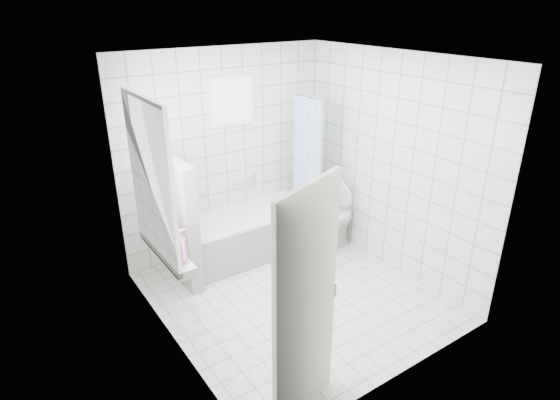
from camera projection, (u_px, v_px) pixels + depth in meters
ground at (294, 296)px, 5.29m from camera, size 3.00×3.00×0.00m
ceiling at (297, 58)px, 4.26m from camera, size 3.00×3.00×0.00m
wall_back at (226, 153)px, 5.91m from camera, size 2.80×0.02×2.60m
wall_front at (409, 249)px, 3.64m from camera, size 2.80×0.02×2.60m
wall_left at (165, 224)px, 4.05m from camera, size 0.02×3.00×2.60m
wall_right at (392, 165)px, 5.50m from camera, size 0.02×3.00×2.60m
window_left at (154, 180)px, 4.18m from camera, size 0.01×0.90×1.40m
window_back at (232, 101)px, 5.67m from camera, size 0.50×0.01×0.50m
window_sill at (167, 251)px, 4.50m from camera, size 0.18×1.02×0.08m
door at (306, 310)px, 3.43m from camera, size 0.76×0.32×2.00m
bathtub at (248, 234)px, 6.07m from camera, size 1.76×0.77×0.58m
partition_wall at (179, 221)px, 5.36m from camera, size 0.15×0.85×1.50m
tiled_ledge at (303, 209)px, 6.83m from camera, size 0.40×0.24×0.55m
toilet at (329, 220)px, 6.15m from camera, size 0.90×0.62×0.83m
curtain_rod at (303, 95)px, 5.80m from camera, size 0.02×0.80×0.02m
shower_curtain at (307, 166)px, 6.06m from camera, size 0.14×0.48×1.78m
tub_faucet at (241, 184)px, 6.15m from camera, size 0.18×0.06×0.06m
sill_bottles at (169, 237)px, 4.39m from camera, size 0.18×0.78×0.33m
ledge_bottles at (305, 184)px, 6.64m from camera, size 0.17×0.20×0.27m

